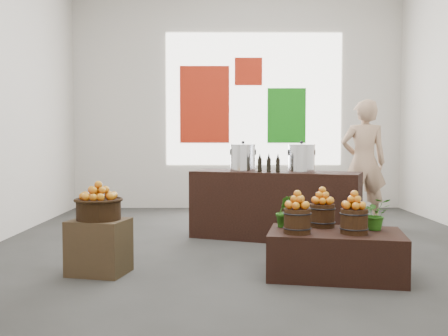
{
  "coord_description": "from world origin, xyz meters",
  "views": [
    {
      "loc": [
        -0.3,
        -5.68,
        1.22
      ],
      "look_at": [
        -0.27,
        -0.4,
        0.94
      ],
      "focal_mm": 40.0,
      "sensor_mm": 36.0,
      "label": 1
    }
  ],
  "objects_px": {
    "display_table": "(335,254)",
    "wicker_basket": "(99,210)",
    "stock_pot_left": "(243,158)",
    "stock_pot_center": "(301,159)",
    "shopper": "(364,162)",
    "crate": "(99,247)",
    "counter": "(275,205)"
  },
  "relations": [
    {
      "from": "stock_pot_center",
      "to": "shopper",
      "type": "height_order",
      "value": "shopper"
    },
    {
      "from": "crate",
      "to": "shopper",
      "type": "bearing_deg",
      "value": 40.58
    },
    {
      "from": "counter",
      "to": "display_table",
      "type": "bearing_deg",
      "value": -58.02
    },
    {
      "from": "display_table",
      "to": "shopper",
      "type": "height_order",
      "value": "shopper"
    },
    {
      "from": "wicker_basket",
      "to": "counter",
      "type": "height_order",
      "value": "counter"
    },
    {
      "from": "stock_pot_left",
      "to": "stock_pot_center",
      "type": "xyz_separation_m",
      "value": [
        0.71,
        -0.26,
        0.0
      ]
    },
    {
      "from": "shopper",
      "to": "stock_pot_left",
      "type": "bearing_deg",
      "value": 29.19
    },
    {
      "from": "crate",
      "to": "shopper",
      "type": "distance_m",
      "value": 4.31
    },
    {
      "from": "crate",
      "to": "counter",
      "type": "height_order",
      "value": "counter"
    },
    {
      "from": "display_table",
      "to": "shopper",
      "type": "xyz_separation_m",
      "value": [
        1.07,
        2.86,
        0.71
      ]
    },
    {
      "from": "crate",
      "to": "display_table",
      "type": "distance_m",
      "value": 2.17
    },
    {
      "from": "display_table",
      "to": "stock_pot_left",
      "type": "relative_size",
      "value": 3.7
    },
    {
      "from": "counter",
      "to": "stock_pot_center",
      "type": "relative_size",
      "value": 6.47
    },
    {
      "from": "stock_pot_center",
      "to": "wicker_basket",
      "type": "bearing_deg",
      "value": -143.83
    },
    {
      "from": "crate",
      "to": "stock_pot_center",
      "type": "distance_m",
      "value": 2.73
    },
    {
      "from": "display_table",
      "to": "stock_pot_center",
      "type": "relative_size",
      "value": 3.7
    },
    {
      "from": "wicker_basket",
      "to": "crate",
      "type": "bearing_deg",
      "value": 0.0
    },
    {
      "from": "display_table",
      "to": "stock_pot_center",
      "type": "xyz_separation_m",
      "value": [
        -0.05,
        1.64,
        0.8
      ]
    },
    {
      "from": "crate",
      "to": "wicker_basket",
      "type": "height_order",
      "value": "wicker_basket"
    },
    {
      "from": "shopper",
      "to": "counter",
      "type": "bearing_deg",
      "value": 39.29
    },
    {
      "from": "wicker_basket",
      "to": "shopper",
      "type": "xyz_separation_m",
      "value": [
        3.23,
        2.77,
        0.32
      ]
    },
    {
      "from": "display_table",
      "to": "wicker_basket",
      "type": "bearing_deg",
      "value": -171.46
    },
    {
      "from": "wicker_basket",
      "to": "display_table",
      "type": "xyz_separation_m",
      "value": [
        2.16,
        -0.1,
        -0.39
      ]
    },
    {
      "from": "wicker_basket",
      "to": "display_table",
      "type": "bearing_deg",
      "value": -2.52
    },
    {
      "from": "counter",
      "to": "stock_pot_center",
      "type": "height_order",
      "value": "stock_pot_center"
    },
    {
      "from": "crate",
      "to": "shopper",
      "type": "xyz_separation_m",
      "value": [
        3.23,
        2.77,
        0.67
      ]
    },
    {
      "from": "crate",
      "to": "stock_pot_left",
      "type": "relative_size",
      "value": 1.57
    },
    {
      "from": "wicker_basket",
      "to": "shopper",
      "type": "bearing_deg",
      "value": 40.58
    },
    {
      "from": "stock_pot_left",
      "to": "stock_pot_center",
      "type": "relative_size",
      "value": 1.0
    },
    {
      "from": "wicker_basket",
      "to": "stock_pot_left",
      "type": "bearing_deg",
      "value": 52.12
    },
    {
      "from": "shopper",
      "to": "display_table",
      "type": "bearing_deg",
      "value": 71.06
    },
    {
      "from": "stock_pot_left",
      "to": "shopper",
      "type": "xyz_separation_m",
      "value": [
        1.82,
        0.96,
        -0.09
      ]
    }
  ]
}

